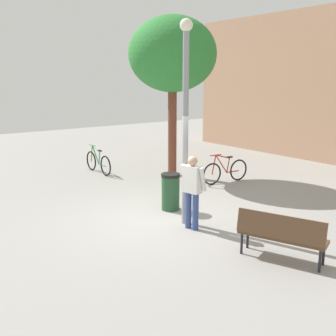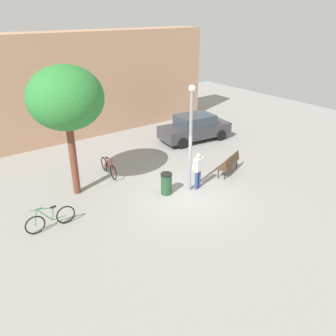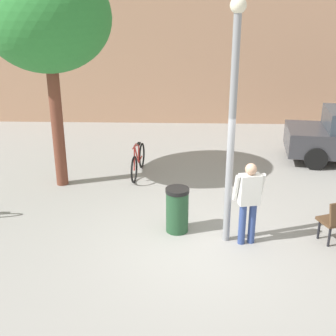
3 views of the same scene
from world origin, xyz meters
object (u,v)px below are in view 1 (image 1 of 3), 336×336
bicycle_green (98,162)px  trash_bin (171,192)px  plaza_tree (172,55)px  lamppost (185,110)px  person_by_lamppost (192,187)px  park_bench (281,233)px  bicycle_red (225,171)px

bicycle_green → trash_bin: (4.82, -0.42, 0.10)m
plaza_tree → trash_bin: plaza_tree is taller
trash_bin → bicycle_green: bearing=175.0°
lamppost → bicycle_green: bearing=172.6°
person_by_lamppost → park_bench: size_ratio=1.00×
plaza_tree → person_by_lamppost: bearing=-32.7°
lamppost → bicycle_red: size_ratio=2.52×
park_bench → plaza_tree: size_ratio=0.31×
lamppost → trash_bin: (-0.98, 0.34, -2.15)m
lamppost → park_bench: bearing=3.1°
lamppost → park_bench: size_ratio=2.74×
trash_bin → bicycle_red: bearing=109.7°
bicycle_red → park_bench: bearing=-34.8°
person_by_lamppost → park_bench: person_by_lamppost is taller
plaza_tree → trash_bin: 5.24m
lamppost → bicycle_red: lamppost is taller
plaza_tree → trash_bin: bearing=-38.2°
plaza_tree → bicycle_green: plaza_tree is taller
person_by_lamppost → bicycle_green: (-6.19, 0.86, -0.58)m
park_bench → trash_bin: (-3.59, 0.19, -0.07)m
bicycle_green → plaza_tree: bearing=46.9°
person_by_lamppost → plaza_tree: (-4.37, 2.80, 3.10)m
lamppost → plaza_tree: bearing=145.9°
bicycle_green → bicycle_red: size_ratio=1.00×
bicycle_red → trash_bin: bicycle_red is taller
bicycle_green → park_bench: bearing=-4.2°
person_by_lamppost → park_bench: 2.28m
park_bench → trash_bin: bearing=176.9°
bicycle_red → trash_bin: size_ratio=1.90×
lamppost → trash_bin: lamppost is taller
person_by_lamppost → plaza_tree: bearing=147.3°
bicycle_green → trash_bin: bearing=-5.0°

